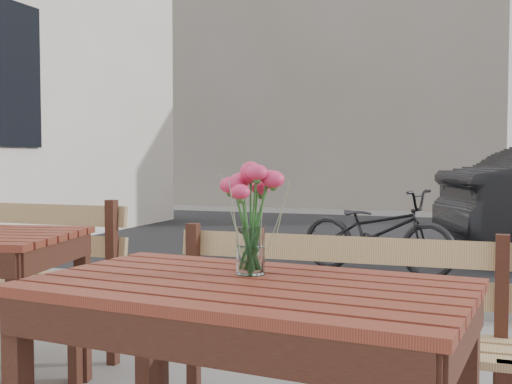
{
  "coord_description": "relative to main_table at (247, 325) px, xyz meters",
  "views": [
    {
      "loc": [
        0.51,
        -1.92,
        1.16
      ],
      "look_at": [
        -0.17,
        0.02,
        1.05
      ],
      "focal_mm": 45.0,
      "sensor_mm": 36.0,
      "label": 1
    }
  ],
  "objects": [
    {
      "name": "street",
      "position": [
        0.14,
        5.22,
        -0.63
      ],
      "size": [
        30.0,
        8.12,
        0.12
      ],
      "color": "black",
      "rests_on": "ground"
    },
    {
      "name": "backdrop_buildings",
      "position": [
        0.31,
        14.55,
        2.94
      ],
      "size": [
        15.5,
        4.0,
        8.0
      ],
      "color": "gray",
      "rests_on": "ground"
    },
    {
      "name": "main_table",
      "position": [
        0.0,
        0.0,
        0.0
      ],
      "size": [
        1.36,
        0.88,
        0.79
      ],
      "rotation": [
        0.0,
        0.0,
        -0.11
      ],
      "color": "maroon",
      "rests_on": "ground"
    },
    {
      "name": "main_bench",
      "position": [
        0.08,
        0.78,
        -0.13
      ],
      "size": [
        1.43,
        0.44,
        0.89
      ],
      "rotation": [
        0.0,
        0.0,
        0.01
      ],
      "color": "#A38054",
      "rests_on": "ground"
    },
    {
      "name": "main_vase",
      "position": [
        -0.03,
        0.12,
        0.35
      ],
      "size": [
        0.19,
        0.19,
        0.35
      ],
      "color": "white",
      "rests_on": "main_table"
    },
    {
      "name": "second_bench",
      "position": [
        -1.99,
        1.25,
        -0.09
      ],
      "size": [
        1.53,
        0.47,
        0.95
      ],
      "rotation": [
        0.0,
        0.0,
        -0.01
      ],
      "color": "#A38054",
      "rests_on": "ground"
    },
    {
      "name": "bicycle",
      "position": [
        -0.33,
        4.65,
        -0.23
      ],
      "size": [
        1.73,
        1.0,
        0.86
      ],
      "primitive_type": "imported",
      "rotation": [
        0.0,
        0.0,
        1.29
      ],
      "color": "black",
      "rests_on": "ground"
    }
  ]
}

